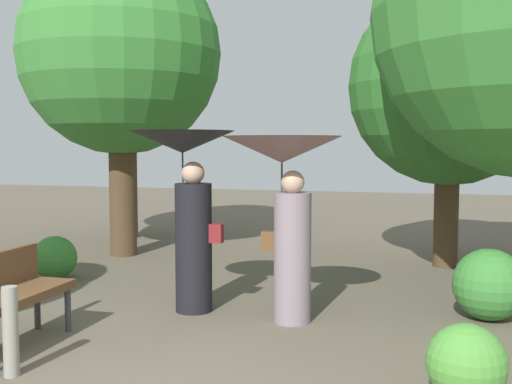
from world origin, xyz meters
The scene contains 9 objects.
person_left centered at (-0.62, 2.70, 1.36)m, with size 1.13×1.13×1.95m.
person_right centered at (0.48, 2.59, 1.39)m, with size 1.21×1.21×1.88m.
tree_near_right centered at (2.12, 5.98, 2.88)m, with size 2.92×2.92×4.53m.
tree_mid_left centered at (-2.91, 5.51, 3.51)m, with size 3.21×3.21×5.39m.
tree_far_back centered at (-3.76, 7.25, 3.35)m, with size 2.93×2.93×5.09m.
bush_path_left centered at (-2.91, 3.62, 0.29)m, with size 0.58×0.58×0.58m, color #387F33.
bush_path_right centered at (2.48, 3.20, 0.37)m, with size 0.74×0.74×0.74m, color #387F33.
bush_behind_bench centered at (2.14, 1.01, 0.28)m, with size 0.56×0.56×0.56m, color #4C9338.
path_marker_post centered at (-1.23, 0.56, 0.35)m, with size 0.12×0.12×0.71m, color gray.
Camera 1 is at (1.86, -3.34, 1.79)m, focal length 42.69 mm.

